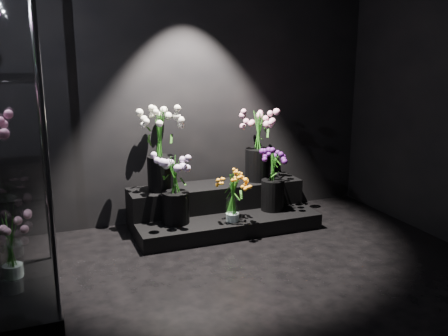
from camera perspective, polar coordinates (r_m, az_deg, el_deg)
floor at (r=3.57m, az=5.68°, el=-15.43°), size 4.00×4.00×0.00m
wall_back at (r=4.99m, az=-4.53°, el=9.84°), size 4.00×0.00×4.00m
display_riser at (r=4.98m, az=-0.46°, el=-4.68°), size 1.76×0.78×0.39m
bouquet_orange_bells at (r=4.61m, az=0.99°, el=-3.16°), size 0.33×0.33×0.48m
bouquet_lilac at (r=4.56m, az=-5.60°, el=-1.93°), size 0.43×0.43×0.63m
bouquet_purple at (r=4.93m, az=5.62°, el=-0.94°), size 0.34×0.34×0.62m
bouquet_cream_roses at (r=4.73m, az=-7.33°, el=2.82°), size 0.51×0.51×0.79m
bouquet_pink_roses at (r=5.07m, az=3.92°, el=2.97°), size 0.42×0.42×0.70m
bouquet_case_base_pink at (r=3.92m, az=-23.24°, el=-8.00°), size 0.41×0.41×0.48m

